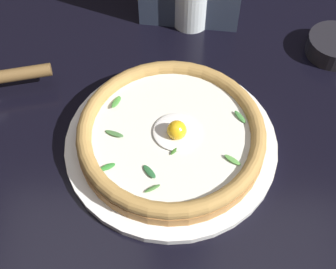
% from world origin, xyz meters
% --- Properties ---
extents(ground_plane, '(2.40, 2.40, 0.03)m').
position_xyz_m(ground_plane, '(0.00, 0.00, -0.01)').
color(ground_plane, black).
rests_on(ground_plane, ground).
extents(pizza_plate, '(0.33, 0.33, 0.01)m').
position_xyz_m(pizza_plate, '(0.01, 0.00, 0.01)').
color(pizza_plate, white).
rests_on(pizza_plate, ground).
extents(pizza, '(0.29, 0.29, 0.05)m').
position_xyz_m(pizza, '(0.01, 0.00, 0.03)').
color(pizza, '#B97F42').
rests_on(pizza, pizza_plate).
extents(side_bowl, '(0.10, 0.10, 0.03)m').
position_xyz_m(side_bowl, '(-0.28, -0.22, 0.02)').
color(side_bowl, black).
rests_on(side_bowl, ground).
extents(pizza_cutter, '(0.17, 0.05, 0.08)m').
position_xyz_m(pizza_cutter, '(0.29, -0.10, 0.04)').
color(pizza_cutter, silver).
rests_on(pizza_cutter, ground).
extents(drinking_glass, '(0.07, 0.07, 0.11)m').
position_xyz_m(drinking_glass, '(-0.02, -0.29, 0.05)').
color(drinking_glass, silver).
rests_on(drinking_glass, ground).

